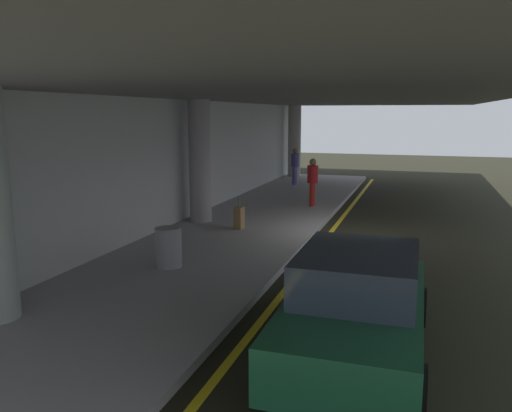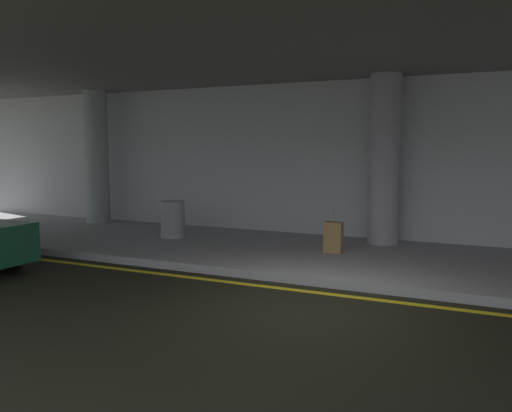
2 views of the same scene
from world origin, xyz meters
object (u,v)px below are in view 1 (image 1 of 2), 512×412
suitcase_upright_primary (239,218)px  traveler_with_luggage (313,179)px  support_column_left_mid (200,161)px  car_dark_green (356,307)px  person_waiting_for_ride (295,164)px  support_column_center (294,141)px  trash_bin_steel (169,247)px

suitcase_upright_primary → traveler_with_luggage: bearing=-31.4°
support_column_left_mid → traveler_with_luggage: 4.59m
support_column_left_mid → suitcase_upright_primary: 2.22m
car_dark_green → traveler_with_luggage: bearing=14.9°
traveler_with_luggage → person_waiting_for_ride: size_ratio=1.00×
support_column_center → trash_bin_steel: bearing=-175.6°
car_dark_green → suitcase_upright_primary: bearing=32.1°
suitcase_upright_primary → person_waiting_for_ride: bearing=-11.2°
trash_bin_steel → car_dark_green: bearing=-121.3°
traveler_with_luggage → suitcase_upright_primary: size_ratio=1.87×
support_column_center → support_column_left_mid: bearing=180.0°
support_column_center → suitcase_upright_primary: 12.84m
support_column_left_mid → trash_bin_steel: (-4.61, -1.29, -1.40)m
traveler_with_luggage → person_waiting_for_ride: (5.21, 1.91, 0.00)m
support_column_center → person_waiting_for_ride: bearing=-165.8°
car_dark_green → suitcase_upright_primary: 7.74m
trash_bin_steel → traveler_with_luggage: bearing=-9.8°
support_column_left_mid → support_column_center: bearing=0.0°
car_dark_green → person_waiting_for_ride: 16.72m
support_column_left_mid → car_dark_green: support_column_left_mid is taller
person_waiting_for_ride → suitcase_upright_primary: 9.51m
support_column_center → trash_bin_steel: (-16.61, -1.29, -1.40)m
support_column_center → person_waiting_for_ride: size_ratio=2.17×
car_dark_green → traveler_with_luggage: (10.81, 2.87, 0.40)m
traveler_with_luggage → trash_bin_steel: (-8.21, 1.42, -0.54)m
support_column_left_mid → trash_bin_steel: 4.99m
support_column_center → person_waiting_for_ride: support_column_center is taller
support_column_left_mid → trash_bin_steel: support_column_left_mid is taller
support_column_left_mid → suitcase_upright_primary: support_column_left_mid is taller
support_column_center → suitcase_upright_primary: support_column_center is taller
car_dark_green → support_column_left_mid: bearing=37.8°
traveler_with_luggage → trash_bin_steel: bearing=63.8°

